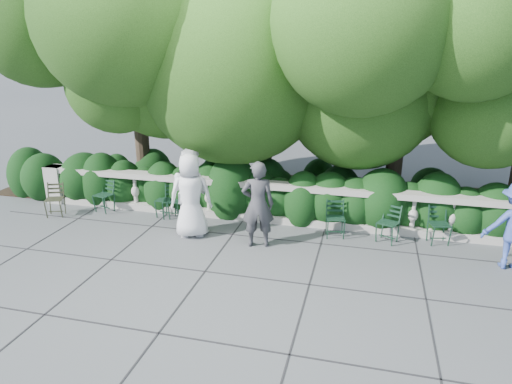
% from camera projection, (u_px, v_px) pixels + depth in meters
% --- Properties ---
extents(ground, '(90.00, 90.00, 0.00)m').
position_uv_depth(ground, '(244.00, 252.00, 9.50)').
color(ground, '#4A4D51').
rests_on(ground, ground).
extents(balustrade, '(12.00, 0.44, 1.00)m').
position_uv_depth(balustrade, '(264.00, 202.00, 11.01)').
color(balustrade, '#9E998E').
rests_on(balustrade, ground).
extents(shrub_hedge, '(15.00, 2.60, 1.70)m').
position_uv_depth(shrub_hedge, '(274.00, 205.00, 12.26)').
color(shrub_hedge, black).
rests_on(shrub_hedge, ground).
extents(tree_canopy, '(15.04, 6.52, 6.78)m').
position_uv_depth(tree_canopy, '(306.00, 51.00, 11.03)').
color(tree_canopy, '#3F3023').
rests_on(tree_canopy, ground).
extents(chair_a, '(0.55, 0.58, 0.84)m').
position_uv_depth(chair_a, '(101.00, 213.00, 11.66)').
color(chair_a, black).
rests_on(chair_a, ground).
extents(chair_b, '(0.53, 0.56, 0.84)m').
position_uv_depth(chair_b, '(171.00, 220.00, 11.22)').
color(chair_b, black).
rests_on(chair_b, ground).
extents(chair_c, '(0.48, 0.52, 0.84)m').
position_uv_depth(chair_c, '(163.00, 219.00, 11.29)').
color(chair_c, black).
rests_on(chair_c, ground).
extents(chair_d, '(0.52, 0.56, 0.84)m').
position_uv_depth(chair_d, '(335.00, 239.00, 10.13)').
color(chair_d, black).
rests_on(chair_d, ground).
extents(chair_e, '(0.60, 0.62, 0.84)m').
position_uv_depth(chair_e, '(384.00, 244.00, 9.89)').
color(chair_e, black).
rests_on(chair_e, ground).
extents(chair_f, '(0.55, 0.57, 0.84)m').
position_uv_depth(chair_f, '(440.00, 246.00, 9.79)').
color(chair_f, black).
rests_on(chair_f, ground).
extents(chair_weathered, '(0.58, 0.60, 0.84)m').
position_uv_depth(chair_weathered, '(55.00, 218.00, 11.34)').
color(chair_weathered, black).
rests_on(chair_weathered, ground).
extents(person_businessman, '(1.08, 0.88, 1.90)m').
position_uv_depth(person_businessman, '(191.00, 196.00, 10.02)').
color(person_businessman, white).
rests_on(person_businessman, ground).
extents(person_woman_grey, '(0.77, 0.60, 1.87)m').
position_uv_depth(person_woman_grey, '(258.00, 205.00, 9.53)').
color(person_woman_grey, '#3A3A3F').
rests_on(person_woman_grey, ground).
extents(person_casual_man, '(1.11, 0.97, 1.94)m').
position_uv_depth(person_casual_man, '(190.00, 191.00, 10.27)').
color(person_casual_man, silver).
rests_on(person_casual_man, ground).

